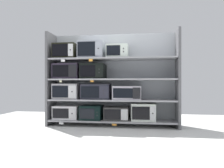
{
  "coord_description": "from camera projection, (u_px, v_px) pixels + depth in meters",
  "views": [
    {
      "loc": [
        0.64,
        -4.54,
        0.84
      ],
      "look_at": [
        0.0,
        0.0,
        0.84
      ],
      "focal_mm": 36.8,
      "sensor_mm": 36.0,
      "label": 1
    }
  ],
  "objects": [
    {
      "name": "ground",
      "position": [
        103.0,
        138.0,
        3.6
      ],
      "size": [
        6.51,
        6.0,
        0.02
      ],
      "primitive_type": "cube",
      "color": "silver"
    },
    {
      "name": "back_panel",
      "position": [
        114.0,
        79.0,
        4.85
      ],
      "size": [
        2.71,
        0.04,
        1.89
      ],
      "primitive_type": "cube",
      "color": "#9EA3A8",
      "rests_on": "ground"
    },
    {
      "name": "upright_left",
      "position": [
        51.0,
        79.0,
        4.77
      ],
      "size": [
        0.05,
        0.49,
        1.89
      ],
      "primitive_type": "cube",
      "color": "#5B5B5E",
      "rests_on": "ground"
    },
    {
      "name": "upright_right",
      "position": [
        178.0,
        79.0,
        4.41
      ],
      "size": [
        0.05,
        0.49,
        1.89
      ],
      "primitive_type": "cube",
      "color": "#5B5B5E",
      "rests_on": "ground"
    },
    {
      "name": "shelf_0",
      "position": [
        112.0,
        121.0,
        4.59
      ],
      "size": [
        2.51,
        0.49,
        0.03
      ],
      "primitive_type": "cube",
      "color": "#99999E",
      "rests_on": "ground"
    },
    {
      "name": "microwave_0",
      "position": [
        67.0,
        112.0,
        4.71
      ],
      "size": [
        0.51,
        0.38,
        0.27
      ],
      "color": "silver",
      "rests_on": "shelf_0"
    },
    {
      "name": "microwave_1",
      "position": [
        92.0,
        112.0,
        4.64
      ],
      "size": [
        0.43,
        0.43,
        0.28
      ],
      "color": "black",
      "rests_on": "shelf_0"
    },
    {
      "name": "microwave_2",
      "position": [
        117.0,
        113.0,
        4.57
      ],
      "size": [
        0.48,
        0.36,
        0.26
      ],
      "color": "#31312F",
      "rests_on": "shelf_0"
    },
    {
      "name": "microwave_3",
      "position": [
        144.0,
        112.0,
        4.49
      ],
      "size": [
        0.47,
        0.4,
        0.34
      ],
      "color": "silver",
      "rests_on": "shelf_0"
    },
    {
      "name": "price_tag_0",
      "position": [
        61.0,
        123.0,
        4.48
      ],
      "size": [
        0.09,
        0.0,
        0.04
      ],
      "primitive_type": "cube",
      "color": "white"
    },
    {
      "name": "price_tag_1",
      "position": [
        114.0,
        125.0,
        4.33
      ],
      "size": [
        0.09,
        0.0,
        0.03
      ],
      "primitive_type": "cube",
      "color": "orange"
    },
    {
      "name": "shelf_1",
      "position": [
        112.0,
        100.0,
        4.59
      ],
      "size": [
        2.51,
        0.49,
        0.03
      ],
      "primitive_type": "cube",
      "color": "#99999E"
    },
    {
      "name": "microwave_4",
      "position": [
        67.0,
        91.0,
        4.71
      ],
      "size": [
        0.52,
        0.4,
        0.31
      ],
      "color": "#A19FA3",
      "rests_on": "shelf_1"
    },
    {
      "name": "microwave_5",
      "position": [
        96.0,
        92.0,
        4.63
      ],
      "size": [
        0.57,
        0.36,
        0.3
      ],
      "color": "#2B2A37",
      "rests_on": "shelf_1"
    },
    {
      "name": "microwave_6",
      "position": [
        127.0,
        93.0,
        4.54
      ],
      "size": [
        0.55,
        0.41,
        0.26
      ],
      "color": "#BDB6C1",
      "rests_on": "shelf_1"
    },
    {
      "name": "shelf_2",
      "position": [
        112.0,
        79.0,
        4.59
      ],
      "size": [
        2.51,
        0.49,
        0.03
      ],
      "primitive_type": "cube",
      "color": "#99999E"
    },
    {
      "name": "microwave_7",
      "position": [
        67.0,
        71.0,
        4.71
      ],
      "size": [
        0.52,
        0.39,
        0.31
      ],
      "color": "#302839",
      "rests_on": "shelf_2"
    },
    {
      "name": "microwave_8",
      "position": [
        93.0,
        71.0,
        4.64
      ],
      "size": [
        0.48,
        0.42,
        0.3
      ],
      "color": "black",
      "rests_on": "shelf_2"
    },
    {
      "name": "price_tag_2",
      "position": [
        61.0,
        81.0,
        4.48
      ],
      "size": [
        0.05,
        0.0,
        0.04
      ],
      "primitive_type": "cube",
      "color": "beige"
    },
    {
      "name": "price_tag_3",
      "position": [
        92.0,
        81.0,
        4.39
      ],
      "size": [
        0.06,
        0.0,
        0.03
      ],
      "primitive_type": "cube",
      "color": "orange"
    },
    {
      "name": "shelf_3",
      "position": [
        112.0,
        59.0,
        4.59
      ],
      "size": [
        2.51,
        0.49,
        0.03
      ],
      "primitive_type": "cube",
      "color": "#99999E"
    },
    {
      "name": "microwave_9",
      "position": [
        66.0,
        51.0,
        4.72
      ],
      "size": [
        0.46,
        0.41,
        0.31
      ],
      "color": "black",
      "rests_on": "shelf_3"
    },
    {
      "name": "microwave_10",
      "position": [
        91.0,
        50.0,
        4.64
      ],
      "size": [
        0.51,
        0.41,
        0.34
      ],
      "color": "#9CA2AF",
      "rests_on": "shelf_3"
    },
    {
      "name": "microwave_11",
      "position": [
        117.0,
        51.0,
        4.57
      ],
      "size": [
        0.42,
        0.34,
        0.26
      ],
      "color": "silver",
      "rests_on": "shelf_3"
    },
    {
      "name": "price_tag_4",
      "position": [
        63.0,
        61.0,
        4.47
      ],
      "size": [
        0.08,
        0.0,
        0.05
      ],
      "primitive_type": "cube",
      "color": "white"
    },
    {
      "name": "price_tag_5",
      "position": [
        91.0,
        60.0,
        4.39
      ],
      "size": [
        0.07,
        0.0,
        0.05
      ],
      "primitive_type": "cube",
      "color": "orange"
    }
  ]
}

